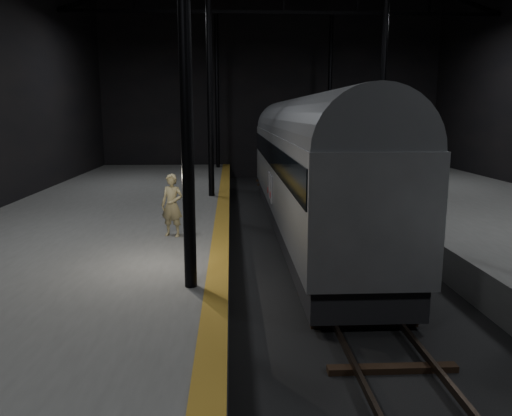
{
  "coord_description": "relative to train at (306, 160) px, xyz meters",
  "views": [
    {
      "loc": [
        -2.92,
        -14.27,
        4.66
      ],
      "look_at": [
        -2.22,
        -0.34,
        2.0
      ],
      "focal_mm": 35.0,
      "sensor_mm": 36.0,
      "label": 1
    }
  ],
  "objects": [
    {
      "name": "woman",
      "position": [
        -4.69,
        -4.46,
        -0.93
      ],
      "size": [
        0.8,
        0.65,
        1.89
      ],
      "primitive_type": "imported",
      "rotation": [
        0.0,
        0.0,
        -0.34
      ],
      "color": "tan",
      "rests_on": "platform_left"
    },
    {
      "name": "track",
      "position": [
        0.0,
        -4.98,
        -2.81
      ],
      "size": [
        2.4,
        43.0,
        0.24
      ],
      "color": "#3F3328",
      "rests_on": "ground"
    },
    {
      "name": "platform_left",
      "position": [
        -7.5,
        -4.98,
        -2.38
      ],
      "size": [
        9.0,
        43.8,
        1.0
      ],
      "primitive_type": "cube",
      "color": "#555552",
      "rests_on": "ground"
    },
    {
      "name": "ground",
      "position": [
        0.0,
        -4.98,
        -2.88
      ],
      "size": [
        44.0,
        44.0,
        0.0
      ],
      "primitive_type": "plane",
      "color": "black",
      "rests_on": "ground"
    },
    {
      "name": "train",
      "position": [
        0.0,
        0.0,
        0.0
      ],
      "size": [
        2.89,
        19.3,
        5.16
      ],
      "color": "gray",
      "rests_on": "ground"
    },
    {
      "name": "tactile_strip",
      "position": [
        -3.25,
        -4.98,
        -1.87
      ],
      "size": [
        0.5,
        43.8,
        0.01
      ],
      "primitive_type": "cube",
      "color": "#8C6219",
      "rests_on": "platform_left"
    }
  ]
}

